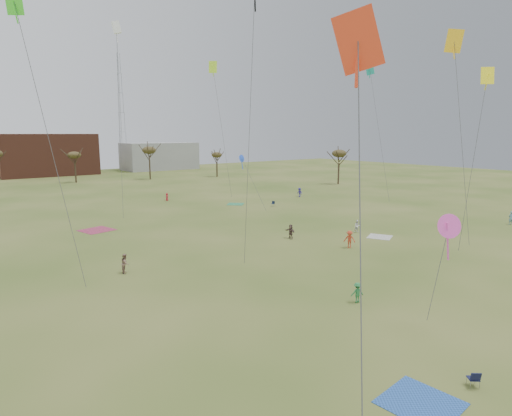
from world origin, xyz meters
TOP-DOWN VIEW (x-y plane):
  - ground at (0.00, 0.00)m, footprint 260.00×260.00m
  - flyer_near_center at (0.50, 0.48)m, footprint 1.11×0.87m
  - spectator_fore_b at (-10.46, 17.43)m, footprint 1.01×1.07m
  - spectator_fore_c at (9.71, 17.96)m, footprint 0.50×1.56m
  - flyer_mid_b at (11.96, 10.97)m, footprint 1.28×1.40m
  - flyer_mid_c at (38.75, 5.63)m, footprint 0.78×0.65m
  - spectator_mid_e at (18.51, 15.28)m, footprint 0.91×0.82m
  - flyer_far_b at (10.95, 53.13)m, footprint 0.80×0.83m
  - flyer_far_c at (33.69, 41.96)m, footprint 0.86×1.23m
  - blanket_blue at (-6.67, -9.15)m, footprint 3.49×3.49m
  - blanket_cream at (18.66, 11.98)m, footprint 3.58×3.58m
  - blanket_plum at (-7.08, 36.29)m, footprint 4.47×4.47m
  - blanket_olive at (18.71, 42.28)m, footprint 3.91×3.91m
  - camp_chair_center at (-3.43, -9.96)m, footprint 0.73×0.74m
  - camp_chair_right at (22.52, 36.66)m, footprint 0.71×0.68m
  - kites_aloft at (0.67, 22.10)m, footprint 66.36×61.24m
  - tree_line at (-2.85, 79.12)m, footprint 117.44×49.32m
  - building_brick at (5.00, 120.00)m, footprint 26.00×16.00m
  - building_grey at (40.00, 118.00)m, footprint 24.00×12.00m
  - radio_tower at (30.00, 125.00)m, footprint 1.51×1.72m

SIDE VIEW (x-z plane):
  - ground at x=0.00m, z-range 0.00..0.00m
  - blanket_blue at x=-6.67m, z-range -0.01..0.02m
  - blanket_cream at x=18.66m, z-range -0.01..0.02m
  - blanket_plum at x=-7.08m, z-range -0.01..0.02m
  - blanket_olive at x=18.71m, z-range -0.01..0.02m
  - camp_chair_center at x=-3.43m, z-range -0.18..0.69m
  - camp_chair_right at x=22.52m, z-range -0.18..0.69m
  - flyer_far_b at x=10.95m, z-range 0.00..1.43m
  - flyer_near_center at x=0.50m, z-range 0.00..1.51m
  - spectator_mid_e at x=18.51m, z-range 0.00..1.54m
  - spectator_fore_c at x=9.71m, z-range 0.00..1.68m
  - flyer_far_c at x=33.69m, z-range 0.00..1.74m
  - spectator_fore_b at x=-10.46m, z-range 0.00..1.74m
  - flyer_mid_c at x=38.75m, z-range 0.00..1.82m
  - flyer_mid_b at x=11.96m, z-range 0.00..1.89m
  - building_grey at x=40.00m, z-range 0.00..9.00m
  - building_brick at x=5.00m, z-range 0.00..12.00m
  - tree_line at x=-2.85m, z-range 2.63..11.54m
  - radio_tower at x=30.00m, z-range -1.29..39.71m
  - kites_aloft at x=0.67m, z-range 7.36..33.29m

